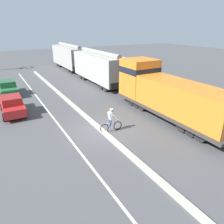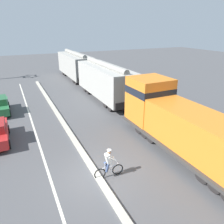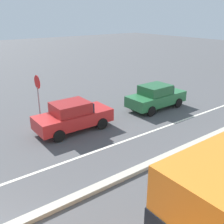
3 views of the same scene
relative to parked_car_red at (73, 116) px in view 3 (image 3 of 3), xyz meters
name	(u,v)px [view 3 (image 3 of 3)]	position (x,y,z in m)	size (l,w,h in m)	color
median_curb	(126,175)	(5.13, -0.51, -0.74)	(0.36, 36.00, 0.16)	#B2AD9E
lane_stripe	(93,152)	(2.73, -0.51, -0.81)	(0.14, 36.00, 0.01)	silver
parked_car_red	(73,116)	(0.00, 0.00, 0.00)	(1.86, 4.21, 1.62)	red
parked_car_green	(156,97)	(0.22, 6.16, 0.00)	(1.89, 4.23, 1.62)	#286B3D
stop_sign	(38,90)	(-1.86, -1.10, 1.21)	(0.76, 0.08, 2.88)	gray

